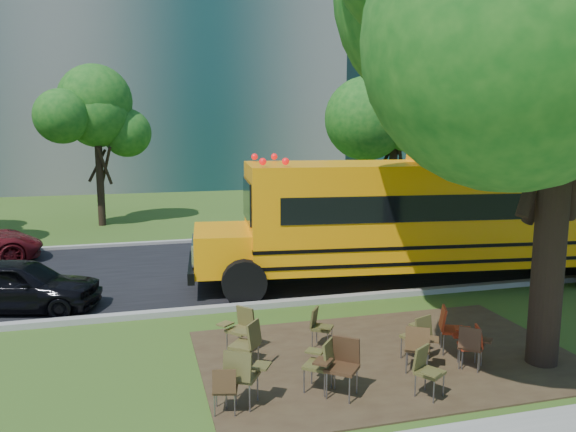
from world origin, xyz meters
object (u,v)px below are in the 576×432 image
object	(u,v)px
main_tree	(567,17)
chair_10	(320,324)
chair_11	(419,333)
chair_5	(427,367)
school_bus	(462,212)
chair_7	(472,343)
chair_1	(242,372)
chair_3	(342,361)
chair_0	(226,385)
chair_9	(240,325)
chair_12	(450,326)
chair_4	(419,344)
chair_2	(322,360)
chair_8	(248,340)
chair_6	(472,342)
black_car	(19,285)

from	to	relation	value
main_tree	chair_10	xyz separation A→B (m)	(-3.72, 1.77, -5.64)
chair_11	chair_5	bearing A→B (deg)	-135.47
school_bus	chair_7	xyz separation A→B (m)	(-3.14, -5.43, -1.43)
chair_1	chair_3	distance (m)	1.62
chair_3	chair_5	size ratio (longest dim) A/B	1.17
chair_0	chair_1	xyz separation A→B (m)	(0.27, 0.13, 0.13)
chair_3	chair_9	size ratio (longest dim) A/B	1.10
chair_5	chair_12	xyz separation A→B (m)	(1.30, 1.46, 0.06)
main_tree	chair_10	bearing A→B (deg)	154.64
chair_4	chair_5	distance (m)	0.89
chair_2	chair_4	xyz separation A→B (m)	(1.87, 0.21, -0.00)
chair_0	chair_7	bearing A→B (deg)	18.49
school_bus	chair_0	distance (m)	9.71
chair_1	school_bus	bearing A→B (deg)	68.33
chair_9	chair_11	world-z (taller)	chair_11
chair_8	chair_10	size ratio (longest dim) A/B	1.18
school_bus	chair_1	xyz separation A→B (m)	(-7.34, -5.71, -1.34)
chair_4	chair_6	distance (m)	1.06
chair_6	chair_11	distance (m)	0.94
chair_3	chair_11	xyz separation A→B (m)	(1.86, 0.92, -0.04)
chair_6	chair_12	distance (m)	0.64
chair_7	chair_12	xyz separation A→B (m)	(0.01, 0.76, 0.06)
main_tree	chair_11	bearing A→B (deg)	161.92
chair_4	black_car	bearing A→B (deg)	173.72
chair_7	main_tree	bearing A→B (deg)	40.21
chair_1	black_car	bearing A→B (deg)	155.85
chair_8	chair_11	world-z (taller)	chair_8
school_bus	chair_0	size ratio (longest dim) A/B	18.14
chair_1	chair_12	size ratio (longest dim) A/B	1.05
black_car	chair_9	bearing A→B (deg)	-114.66
chair_0	chair_2	distance (m)	1.66
chair_4	chair_5	world-z (taller)	chair_4
chair_1	chair_4	world-z (taller)	chair_1
chair_2	chair_8	xyz separation A→B (m)	(-1.02, 1.09, 0.03)
chair_2	chair_11	bearing A→B (deg)	-33.76
chair_6	black_car	distance (m)	10.18
chair_7	black_car	xyz separation A→B (m)	(-8.45, 5.68, 0.12)
school_bus	chair_11	distance (m)	6.33
main_tree	chair_9	distance (m)	7.93
chair_1	chair_5	xyz separation A→B (m)	(2.92, -0.43, -0.09)
chair_7	chair_9	distance (m)	4.29
chair_3	chair_11	size ratio (longest dim) A/B	1.08
black_car	chair_12	bearing A→B (deg)	-105.56
chair_4	chair_1	bearing A→B (deg)	-142.45
chair_3	chair_7	xyz separation A→B (m)	(2.59, 0.30, -0.09)
chair_0	chair_7	xyz separation A→B (m)	(4.48, 0.41, 0.04)
chair_9	black_car	distance (m)	5.96
chair_3	black_car	size ratio (longest dim) A/B	0.26
chair_10	chair_2	bearing A→B (deg)	16.88
chair_8	chair_11	bearing A→B (deg)	-59.58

